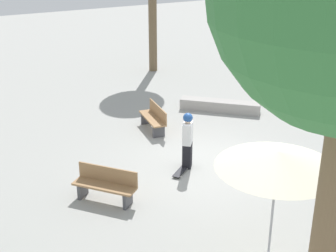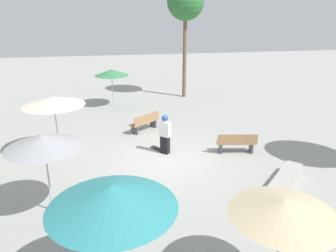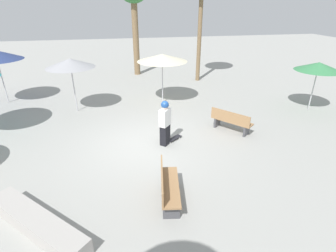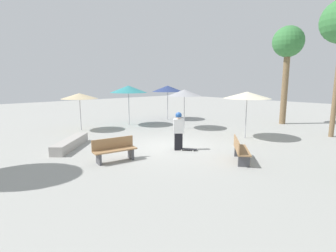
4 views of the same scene
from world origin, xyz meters
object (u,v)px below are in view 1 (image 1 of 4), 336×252
(skater_main, at_px, (188,139))
(bench_near, at_px, (154,118))
(shade_umbrella_cream, at_px, (278,160))
(skateboard, at_px, (181,171))
(concrete_ledge, at_px, (220,106))
(bench_far, at_px, (106,185))

(skater_main, bearing_deg, bench_near, -148.66)
(skater_main, relative_size, shade_umbrella_cream, 0.68)
(skateboard, xyz_separation_m, concrete_ledge, (-3.80, -3.47, 0.14))
(skateboard, distance_m, bench_far, 2.40)
(concrete_ledge, height_order, shade_umbrella_cream, shade_umbrella_cream)
(skater_main, relative_size, bench_far, 1.07)
(bench_near, xyz_separation_m, bench_far, (3.16, 3.37, 0.00))
(skater_main, distance_m, bench_near, 2.92)
(bench_near, height_order, shade_umbrella_cream, shade_umbrella_cream)
(bench_near, bearing_deg, skater_main, 179.72)
(bench_far, bearing_deg, skater_main, -117.85)
(skateboard, relative_size, bench_far, 0.50)
(skateboard, distance_m, shade_umbrella_cream, 4.55)
(bench_far, relative_size, shade_umbrella_cream, 0.64)
(bench_near, bearing_deg, skateboard, 174.42)
(concrete_ledge, distance_m, shade_umbrella_cream, 8.77)
(skater_main, distance_m, bench_far, 2.77)
(shade_umbrella_cream, bearing_deg, skateboard, -94.89)
(concrete_ledge, bearing_deg, bench_near, 7.76)
(bench_near, bearing_deg, shade_umbrella_cream, 179.90)
(skateboard, distance_m, bench_near, 3.19)
(skater_main, xyz_separation_m, concrete_ledge, (-3.47, -3.26, -0.68))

